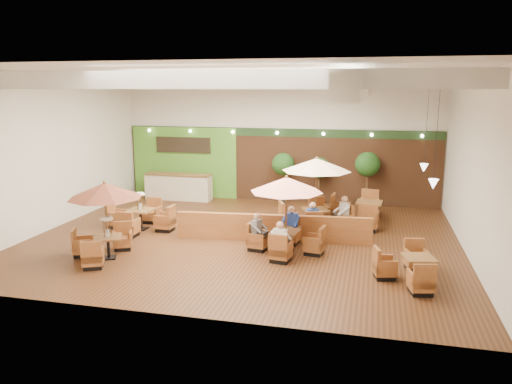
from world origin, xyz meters
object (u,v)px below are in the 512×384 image
(table_1, at_px, (286,200))
(diner_0, at_px, (281,237))
(topiary_0, at_px, (283,166))
(diner_2, at_px, (258,228))
(table_3, at_px, (141,218))
(table_5, at_px, (360,213))
(service_counter, at_px, (179,187))
(diner_1, at_px, (291,221))
(diner_4, at_px, (343,210))
(table_2, at_px, (316,180))
(topiary_2, at_px, (367,167))
(booth_divider, at_px, (273,228))
(topiary_1, at_px, (319,170))
(table_4, at_px, (408,269))
(table_0, at_px, (104,203))
(diner_3, at_px, (312,216))

(table_1, relative_size, diner_0, 3.13)
(topiary_0, xyz_separation_m, diner_2, (0.40, -6.42, -0.94))
(table_3, bearing_deg, table_5, 20.47)
(service_counter, bearing_deg, table_1, -45.92)
(topiary_0, bearing_deg, diner_1, -77.05)
(topiary_0, bearing_deg, diner_4, -52.87)
(table_2, relative_size, topiary_2, 1.15)
(topiary_2, distance_m, diner_4, 3.92)
(booth_divider, distance_m, topiary_2, 6.25)
(service_counter, distance_m, table_3, 4.95)
(topiary_1, distance_m, diner_4, 4.01)
(diner_1, bearing_deg, diner_2, 57.62)
(table_2, bearing_deg, diner_0, -121.75)
(table_3, height_order, diner_2, table_3)
(table_2, bearing_deg, diner_1, -130.14)
(table_4, relative_size, topiary_2, 0.99)
(table_2, bearing_deg, topiary_1, 72.28)
(table_0, relative_size, topiary_1, 1.16)
(booth_divider, xyz_separation_m, diner_4, (2.16, 1.66, 0.32))
(service_counter, xyz_separation_m, diner_4, (7.57, -3.52, 0.18))
(table_3, bearing_deg, table_2, 13.53)
(table_2, bearing_deg, topiary_0, 93.97)
(table_0, height_order, diner_3, table_0)
(topiary_0, distance_m, diner_2, 6.50)
(table_0, bearing_deg, diner_0, -14.58)
(service_counter, height_order, diner_0, diner_0)
(table_4, height_order, diner_3, diner_3)
(table_0, xyz_separation_m, table_1, (5.06, 1.77, -0.02))
(table_3, relative_size, table_4, 1.04)
(table_4, distance_m, topiary_1, 8.67)
(table_5, height_order, diner_4, diner_4)
(table_0, distance_m, table_1, 5.36)
(table_4, bearing_deg, table_5, 90.84)
(diner_2, bearing_deg, diner_3, 158.53)
(table_4, distance_m, topiary_2, 8.17)
(booth_divider, distance_m, table_1, 1.71)
(table_4, bearing_deg, topiary_1, 98.88)
(table_3, height_order, diner_4, table_3)
(topiary_0, xyz_separation_m, diner_3, (1.86, -4.68, -0.92))
(diner_1, bearing_deg, table_1, 102.62)
(table_2, bearing_deg, diner_4, -22.54)
(table_1, bearing_deg, booth_divider, 129.29)
(topiary_1, bearing_deg, table_5, -52.14)
(booth_divider, xyz_separation_m, topiary_1, (0.89, 5.38, 1.12))
(booth_divider, xyz_separation_m, topiary_2, (2.88, 5.38, 1.33))
(table_5, relative_size, topiary_0, 1.25)
(table_4, height_order, diner_4, diner_4)
(service_counter, height_order, table_3, table_3)
(table_1, xyz_separation_m, diner_3, (0.58, 1.74, -0.90))
(service_counter, height_order, table_5, service_counter)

